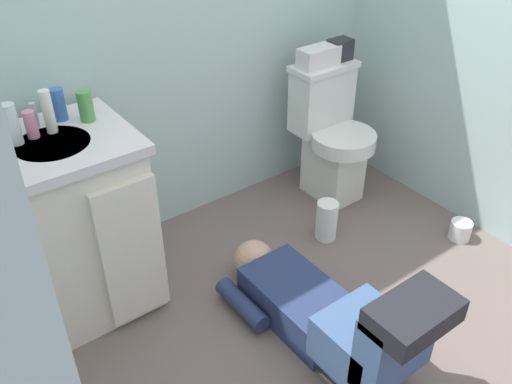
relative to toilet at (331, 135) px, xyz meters
The scene contains 14 objects.
ground_plane 1.05m from the toilet, 138.34° to the right, with size 2.79×2.91×0.04m, color #6D5D57.
toilet is the anchor object (origin of this frame).
vanity_cabinet 1.47m from the toilet, behind, with size 0.60×0.53×0.82m.
faucet 1.56m from the toilet, behind, with size 0.02×0.02×0.10m, color silver.
person_plumber 1.16m from the toilet, 132.76° to the right, with size 0.39×1.06×0.52m.
tissue_box 0.44m from the toilet, 116.43° to the left, with size 0.22×0.11×0.10m, color silver.
toiletry_bag 0.46m from the toilet, 40.77° to the left, with size 0.12×0.09×0.11m, color #26262D.
bottle_clear 1.67m from the toilet, behind, with size 0.06×0.06×0.16m, color silver.
bottle_pink 1.60m from the toilet, behind, with size 0.05×0.05×0.10m, color pink.
bottle_white 1.54m from the toilet, behind, with size 0.04×0.04×0.17m, color white.
bottle_blue 1.48m from the toilet, behind, with size 0.05×0.05×0.13m, color #386DBD.
bottle_green 1.39m from the toilet, behind, with size 0.06×0.06×0.13m, color #509849.
paper_towel_roll 0.51m from the toilet, 133.20° to the right, with size 0.11×0.11×0.21m, color white.
toilet_paper_roll 0.85m from the toilet, 71.07° to the right, with size 0.11×0.11×0.10m, color white.
Camera 1 is at (-1.20, -1.25, 1.80)m, focal length 38.45 mm.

